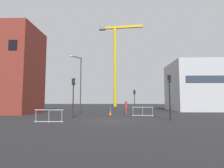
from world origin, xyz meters
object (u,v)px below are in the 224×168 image
Objects in this scene: traffic_light_median at (73,91)px; traffic_cone_on_verge at (110,113)px; streetlamp_tall at (79,80)px; traffic_light_corner at (170,90)px; pedestrian_walking at (126,106)px; construction_crane at (115,55)px; traffic_light_far at (134,97)px.

traffic_cone_on_verge is at bearing 46.08° from traffic_light_median.
streetlamp_tall is 1.89× the size of traffic_light_corner.
pedestrian_walking is at bearing 45.26° from traffic_light_median.
traffic_light_far is at bearing -81.95° from construction_crane.
streetlamp_tall is at bearing 172.38° from pedestrian_walking.
streetlamp_tall is at bearing 148.03° from traffic_cone_on_verge.
streetlamp_tall is 1.93× the size of traffic_light_median.
construction_crane is at bearing 83.81° from traffic_light_median.
traffic_light_median reaches higher than pedestrian_walking.
traffic_cone_on_verge is at bearing 136.84° from traffic_light_corner.
streetlamp_tall is 6.96m from traffic_light_median.
traffic_light_median is at bearing -123.41° from traffic_light_far.
traffic_light_far is at bearing 73.21° from pedestrian_walking.
traffic_light_corner is at bearing -9.59° from traffic_light_median.
traffic_cone_on_verge is at bearing -31.97° from streetlamp_tall.
traffic_light_median is 8.30m from pedestrian_walking.
traffic_light_far reaches higher than traffic_cone_on_verge.
construction_crane is at bearing 93.56° from pedestrian_walking.
pedestrian_walking is 3.61× the size of traffic_cone_on_verge.
construction_crane is 50.38× the size of traffic_cone_on_verge.
traffic_light_corner reaches higher than traffic_light_far.
pedestrian_walking is at bearing -106.79° from traffic_light_far.
construction_crane reaches higher than traffic_light_corner.
traffic_light_median is at bearing -133.92° from traffic_cone_on_verge.
traffic_light_corner is (5.63, -37.21, -12.87)m from construction_crane.
traffic_cone_on_verge is (3.69, 3.83, -2.54)m from traffic_light_median.
pedestrian_walking is 2.92m from traffic_cone_on_verge.
traffic_light_median is at bearing -134.74° from pedestrian_walking.
traffic_light_far is at bearing 63.45° from traffic_cone_on_verge.
traffic_light_far is 1.99× the size of pedestrian_walking.
traffic_light_corner is 8.36m from traffic_cone_on_verge.
traffic_light_median is 0.98× the size of traffic_light_corner.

